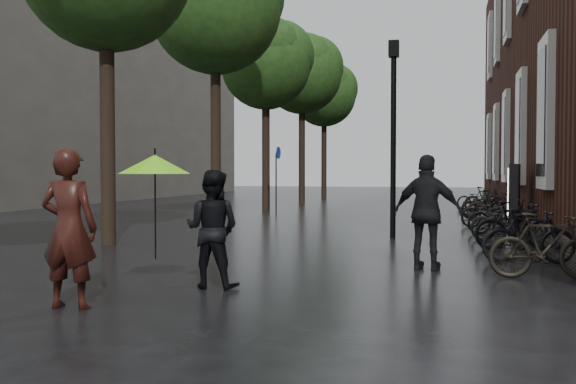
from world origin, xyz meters
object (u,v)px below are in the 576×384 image
(pedestrian_walking, at_px, (428,212))
(person_black, at_px, (212,229))
(parked_bicycles, at_px, (496,211))
(ad_lightbox, at_px, (514,196))
(person_burgundy, at_px, (69,228))
(lamp_post, at_px, (393,119))

(pedestrian_walking, bearing_deg, person_black, 50.05)
(parked_bicycles, height_order, ad_lightbox, ad_lightbox)
(person_burgundy, xyz_separation_m, parked_bicycles, (5.69, 12.34, -0.47))
(person_black, distance_m, parked_bicycles, 11.63)
(person_black, relative_size, pedestrian_walking, 0.86)
(person_black, bearing_deg, lamp_post, -103.27)
(person_black, relative_size, ad_lightbox, 0.89)
(parked_bicycles, bearing_deg, ad_lightbox, -14.14)
(person_burgundy, relative_size, person_black, 1.15)
(person_burgundy, xyz_separation_m, ad_lightbox, (6.18, 12.21, -0.02))
(person_black, distance_m, lamp_post, 7.56)
(parked_bicycles, distance_m, ad_lightbox, 0.67)
(person_black, height_order, parked_bicycles, person_black)
(lamp_post, bearing_deg, person_black, -105.08)
(person_black, bearing_deg, pedestrian_walking, -138.96)
(person_burgundy, height_order, lamp_post, lamp_post)
(pedestrian_walking, height_order, parked_bicycles, pedestrian_walking)
(person_black, xyz_separation_m, lamp_post, (1.89, 7.02, 2.07))
(parked_bicycles, relative_size, ad_lightbox, 9.82)
(person_burgundy, bearing_deg, ad_lightbox, -121.95)
(person_black, bearing_deg, person_burgundy, 56.50)
(person_black, relative_size, parked_bicycles, 0.09)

